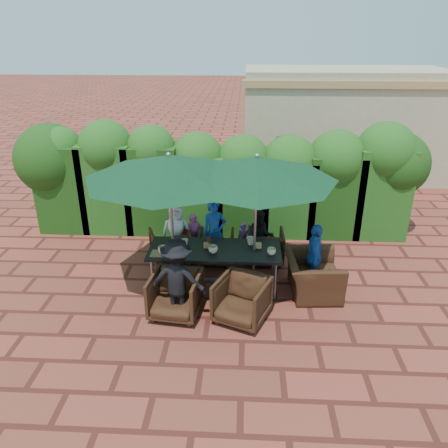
{
  "coord_description": "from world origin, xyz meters",
  "views": [
    {
      "loc": [
        0.56,
        -6.9,
        4.24
      ],
      "look_at": [
        0.18,
        0.4,
        0.99
      ],
      "focal_mm": 35.0,
      "sensor_mm": 36.0,
      "label": 1
    }
  ],
  "objects_px": {
    "chair_far_mid": "(216,245)",
    "chair_near_right": "(242,298)",
    "chair_near_left": "(175,293)",
    "umbrella_left": "(169,167)",
    "chair_far_right": "(266,245)",
    "dining_table": "(215,253)",
    "chair_end_right": "(313,269)",
    "umbrella_right": "(257,168)",
    "chair_far_left": "(171,245)"
  },
  "relations": [
    {
      "from": "chair_far_mid",
      "to": "chair_near_right",
      "type": "distance_m",
      "value": 1.97
    },
    {
      "from": "umbrella_left",
      "to": "chair_near_left",
      "type": "height_order",
      "value": "umbrella_left"
    },
    {
      "from": "dining_table",
      "to": "chair_far_left",
      "type": "relative_size",
      "value": 3.06
    },
    {
      "from": "umbrella_right",
      "to": "chair_end_right",
      "type": "distance_m",
      "value": 2.03
    },
    {
      "from": "chair_far_mid",
      "to": "chair_near_right",
      "type": "relative_size",
      "value": 0.89
    },
    {
      "from": "chair_far_mid",
      "to": "chair_near_left",
      "type": "distance_m",
      "value": 1.88
    },
    {
      "from": "umbrella_left",
      "to": "chair_near_right",
      "type": "relative_size",
      "value": 3.58
    },
    {
      "from": "chair_end_right",
      "to": "chair_near_right",
      "type": "bearing_deg",
      "value": 121.37
    },
    {
      "from": "umbrella_left",
      "to": "chair_far_right",
      "type": "bearing_deg",
      "value": 30.63
    },
    {
      "from": "chair_near_right",
      "to": "chair_far_right",
      "type": "bearing_deg",
      "value": 100.02
    },
    {
      "from": "dining_table",
      "to": "chair_far_right",
      "type": "height_order",
      "value": "dining_table"
    },
    {
      "from": "umbrella_left",
      "to": "dining_table",
      "type": "bearing_deg",
      "value": -0.64
    },
    {
      "from": "chair_far_mid",
      "to": "chair_end_right",
      "type": "relative_size",
      "value": 0.67
    },
    {
      "from": "dining_table",
      "to": "chair_far_right",
      "type": "xyz_separation_m",
      "value": [
        0.94,
        1.0,
        -0.32
      ]
    },
    {
      "from": "chair_end_right",
      "to": "umbrella_right",
      "type": "bearing_deg",
      "value": 79.31
    },
    {
      "from": "umbrella_right",
      "to": "chair_near_right",
      "type": "relative_size",
      "value": 3.37
    },
    {
      "from": "umbrella_left",
      "to": "chair_far_mid",
      "type": "distance_m",
      "value": 2.18
    },
    {
      "from": "dining_table",
      "to": "umbrella_right",
      "type": "xyz_separation_m",
      "value": [
        0.69,
        0.01,
        1.54
      ]
    },
    {
      "from": "chair_far_mid",
      "to": "chair_near_right",
      "type": "height_order",
      "value": "chair_near_right"
    },
    {
      "from": "chair_far_left",
      "to": "dining_table",
      "type": "bearing_deg",
      "value": 116.22
    },
    {
      "from": "chair_far_mid",
      "to": "chair_far_right",
      "type": "bearing_deg",
      "value": -175.08
    },
    {
      "from": "dining_table",
      "to": "chair_end_right",
      "type": "distance_m",
      "value": 1.73
    },
    {
      "from": "chair_near_left",
      "to": "chair_near_right",
      "type": "distance_m",
      "value": 1.07
    },
    {
      "from": "chair_far_left",
      "to": "chair_near_left",
      "type": "xyz_separation_m",
      "value": [
        0.36,
        -1.74,
        0.02
      ]
    },
    {
      "from": "umbrella_right",
      "to": "chair_far_mid",
      "type": "relative_size",
      "value": 3.77
    },
    {
      "from": "chair_far_mid",
      "to": "chair_end_right",
      "type": "distance_m",
      "value": 2.04
    },
    {
      "from": "chair_far_left",
      "to": "chair_near_right",
      "type": "distance_m",
      "value": 2.31
    },
    {
      "from": "umbrella_left",
      "to": "umbrella_right",
      "type": "xyz_separation_m",
      "value": [
        1.42,
        0.0,
        -0.0
      ]
    },
    {
      "from": "umbrella_right",
      "to": "chair_far_mid",
      "type": "distance_m",
      "value": 2.2
    },
    {
      "from": "umbrella_left",
      "to": "chair_far_left",
      "type": "distance_m",
      "value": 2.03
    },
    {
      "from": "chair_far_mid",
      "to": "chair_end_right",
      "type": "xyz_separation_m",
      "value": [
        1.76,
        -1.03,
        0.11
      ]
    },
    {
      "from": "umbrella_right",
      "to": "chair_near_left",
      "type": "bearing_deg",
      "value": -144.62
    },
    {
      "from": "umbrella_right",
      "to": "chair_far_mid",
      "type": "bearing_deg",
      "value": 129.02
    },
    {
      "from": "chair_end_right",
      "to": "chair_near_left",
      "type": "bearing_deg",
      "value": 104.93
    },
    {
      "from": "chair_far_right",
      "to": "chair_near_left",
      "type": "xyz_separation_m",
      "value": [
        -1.51,
        -1.88,
        0.04
      ]
    },
    {
      "from": "umbrella_left",
      "to": "chair_far_mid",
      "type": "height_order",
      "value": "umbrella_left"
    },
    {
      "from": "chair_far_left",
      "to": "umbrella_right",
      "type": "bearing_deg",
      "value": 131.17
    },
    {
      "from": "chair_far_left",
      "to": "chair_near_right",
      "type": "xyz_separation_m",
      "value": [
        1.43,
        -1.82,
        0.02
      ]
    },
    {
      "from": "dining_table",
      "to": "umbrella_left",
      "type": "distance_m",
      "value": 1.7
    },
    {
      "from": "chair_near_left",
      "to": "chair_end_right",
      "type": "distance_m",
      "value": 2.41
    },
    {
      "from": "umbrella_left",
      "to": "chair_far_mid",
      "type": "bearing_deg",
      "value": 53.11
    },
    {
      "from": "umbrella_right",
      "to": "umbrella_left",
      "type": "bearing_deg",
      "value": -179.9
    },
    {
      "from": "chair_far_right",
      "to": "chair_near_right",
      "type": "distance_m",
      "value": 2.01
    },
    {
      "from": "dining_table",
      "to": "chair_far_right",
      "type": "bearing_deg",
      "value": 46.77
    },
    {
      "from": "umbrella_left",
      "to": "chair_far_right",
      "type": "relative_size",
      "value": 3.95
    },
    {
      "from": "chair_far_right",
      "to": "chair_near_left",
      "type": "relative_size",
      "value": 0.9
    },
    {
      "from": "umbrella_right",
      "to": "chair_far_right",
      "type": "height_order",
      "value": "umbrella_right"
    },
    {
      "from": "umbrella_left",
      "to": "umbrella_right",
      "type": "height_order",
      "value": "same"
    },
    {
      "from": "umbrella_left",
      "to": "chair_far_right",
      "type": "xyz_separation_m",
      "value": [
        1.67,
        0.99,
        -1.86
      ]
    },
    {
      "from": "umbrella_right",
      "to": "chair_near_left",
      "type": "height_order",
      "value": "umbrella_right"
    }
  ]
}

